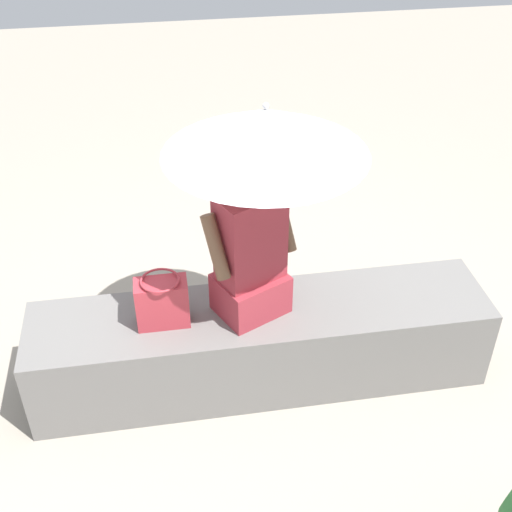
{
  "coord_description": "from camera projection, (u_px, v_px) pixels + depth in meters",
  "views": [
    {
      "loc": [
        -0.46,
        -2.64,
        2.78
      ],
      "look_at": [
        -0.03,
        0.01,
        0.85
      ],
      "focal_mm": 46.48,
      "sensor_mm": 36.0,
      "label": 1
    }
  ],
  "objects": [
    {
      "name": "person_seated",
      "position": [
        250.0,
        250.0,
        3.29
      ],
      "size": [
        0.51,
        0.4,
        0.9
      ],
      "color": "#992D38",
      "rests_on": "stone_bench"
    },
    {
      "name": "ground_plane",
      "position": [
        261.0,
        376.0,
        3.8
      ],
      "size": [
        14.0,
        14.0,
        0.0
      ],
      "primitive_type": "plane",
      "color": "#9E9384"
    },
    {
      "name": "handbag_black",
      "position": [
        162.0,
        302.0,
        3.35
      ],
      "size": [
        0.27,
        0.2,
        0.28
      ],
      "color": "#B2333D",
      "rests_on": "stone_bench"
    },
    {
      "name": "parasol",
      "position": [
        266.0,
        132.0,
        2.97
      ],
      "size": [
        0.96,
        0.96,
        1.14
      ],
      "color": "#B7B7BC",
      "rests_on": "stone_bench"
    },
    {
      "name": "stone_bench",
      "position": [
        261.0,
        344.0,
        3.66
      ],
      "size": [
        2.48,
        0.53,
        0.5
      ],
      "primitive_type": "cube",
      "color": "slate",
      "rests_on": "ground"
    }
  ]
}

